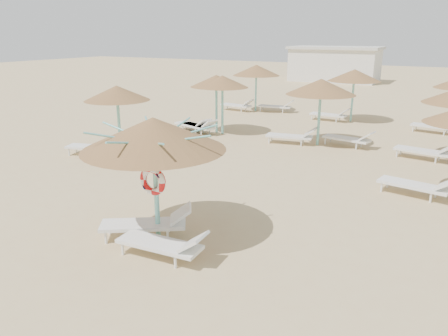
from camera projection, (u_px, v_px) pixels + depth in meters
The scene contains 6 objects.
ground at pixel (180, 236), 9.99m from camera, with size 120.00×120.00×0.00m, color tan.
main_palapa at pixel (153, 134), 9.18m from camera, with size 3.08×3.08×2.76m.
lounger_main_a at pixel (149, 223), 9.82m from camera, with size 2.04×1.62×0.74m.
lounger_main_b at pixel (165, 244), 8.88m from camera, with size 1.97×0.70×0.70m.
palapa_field at pixel (371, 90), 17.19m from camera, with size 20.79×14.43×2.71m.
service_hut at pixel (335, 64), 41.58m from camera, with size 8.40×4.40×3.25m.
Camera 1 is at (5.25, -7.48, 4.44)m, focal length 35.00 mm.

